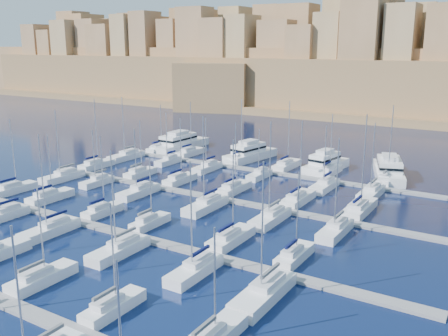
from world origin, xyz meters
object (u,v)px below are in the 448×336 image
Objects in this scene: motor_yacht_b at (250,153)px; motor_yacht_c at (326,163)px; sailboat_4 at (113,307)px; motor_yacht_a at (180,143)px; motor_yacht_d at (389,169)px.

motor_yacht_b and motor_yacht_c have the same top height.
sailboat_4 reaches higher than motor_yacht_a.
motor_yacht_b is at bearing 177.76° from motor_yacht_c.
motor_yacht_a is 22.38m from motor_yacht_b.
motor_yacht_c is (41.99, -2.21, -0.00)m from motor_yacht_a.
motor_yacht_d is at bearing 81.54° from sailboat_4.
motor_yacht_d is (55.31, -0.42, -0.00)m from motor_yacht_a.
sailboat_4 is at bearing -72.34° from motor_yacht_b.
sailboat_4 is 0.66× the size of motor_yacht_d.
sailboat_4 reaches higher than motor_yacht_b.
motor_yacht_b is 1.11× the size of motor_yacht_c.
motor_yacht_d is (10.60, 71.29, 1.01)m from sailboat_4.
motor_yacht_a is at bearing 179.57° from motor_yacht_d.
sailboat_4 is 0.84× the size of motor_yacht_c.
motor_yacht_c is at bearing -2.24° from motor_yacht_b.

